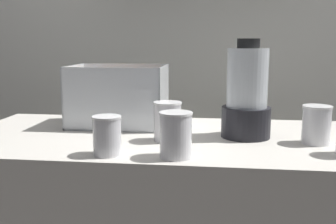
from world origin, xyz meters
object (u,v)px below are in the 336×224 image
object	(u,v)px
carrot_display_bin	(118,107)
juice_cup_pomegranate_right	(316,127)
juice_cup_beet_left	(168,124)
juice_cup_carrot_middle	(176,138)
blender_pitcher	(247,96)
juice_cup_beet_far_left	(107,138)

from	to	relation	value
carrot_display_bin	juice_cup_pomegranate_right	xyz separation A→B (m)	(0.67, -0.20, -0.02)
juice_cup_beet_left	juice_cup_carrot_middle	xyz separation A→B (m)	(0.04, -0.18, 0.00)
juice_cup_pomegranate_right	blender_pitcher	bearing A→B (deg)	163.22
blender_pitcher	juice_cup_pomegranate_right	bearing A→B (deg)	-16.78
blender_pitcher	juice_cup_carrot_middle	distance (m)	0.34
juice_cup_carrot_middle	carrot_display_bin	bearing A→B (deg)	123.03
blender_pitcher	juice_cup_carrot_middle	size ratio (longest dim) A/B	2.56
carrot_display_bin	juice_cup_beet_left	xyz separation A→B (m)	(0.21, -0.22, -0.02)
juice_cup_pomegranate_right	juice_cup_beet_far_left	bearing A→B (deg)	-161.80
blender_pitcher	juice_cup_carrot_middle	world-z (taller)	blender_pitcher
juice_cup_pomegranate_right	juice_cup_beet_left	bearing A→B (deg)	-177.47
carrot_display_bin	juice_cup_carrot_middle	distance (m)	0.47
juice_cup_beet_left	juice_cup_carrot_middle	distance (m)	0.18
carrot_display_bin	juice_cup_pomegranate_right	bearing A→B (deg)	-16.46
juice_cup_beet_left	carrot_display_bin	bearing A→B (deg)	134.37
carrot_display_bin	blender_pitcher	distance (m)	0.49
juice_cup_beet_left	juice_cup_pomegranate_right	xyz separation A→B (m)	(0.46, 0.02, -0.00)
carrot_display_bin	blender_pitcher	world-z (taller)	blender_pitcher
blender_pitcher	juice_cup_carrot_middle	xyz separation A→B (m)	(-0.20, -0.26, -0.08)
juice_cup_beet_far_left	juice_cup_beet_left	world-z (taller)	juice_cup_beet_left
juice_cup_beet_far_left	carrot_display_bin	bearing A→B (deg)	99.65
carrot_display_bin	juice_cup_beet_left	distance (m)	0.31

